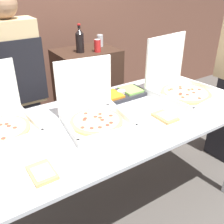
{
  "coord_description": "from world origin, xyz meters",
  "views": [
    {
      "loc": [
        -0.88,
        -1.34,
        1.79
      ],
      "look_at": [
        0.0,
        0.0,
        0.93
      ],
      "focal_mm": 42.0,
      "sensor_mm": 36.0,
      "label": 1
    }
  ],
  "objects_px": {
    "paper_plate_front_center": "(165,117)",
    "soda_bottle": "(80,40)",
    "pizza_box_far_left": "(180,85)",
    "soda_can_silver": "(100,41)",
    "paper_plate_front_left": "(42,173)",
    "pizza_box_near_right": "(93,112)",
    "soda_can_colored": "(97,46)",
    "veggie_tray": "(121,94)",
    "person_server_vest": "(18,86)"
  },
  "relations": [
    {
      "from": "person_server_vest",
      "to": "soda_can_silver",
      "type": "bearing_deg",
      "value": -162.7
    },
    {
      "from": "pizza_box_near_right",
      "to": "pizza_box_far_left",
      "type": "bearing_deg",
      "value": 7.89
    },
    {
      "from": "pizza_box_near_right",
      "to": "soda_bottle",
      "type": "relative_size",
      "value": 1.71
    },
    {
      "from": "paper_plate_front_left",
      "to": "soda_bottle",
      "type": "height_order",
      "value": "soda_bottle"
    },
    {
      "from": "soda_bottle",
      "to": "soda_can_silver",
      "type": "bearing_deg",
      "value": 18.43
    },
    {
      "from": "pizza_box_far_left",
      "to": "soda_can_silver",
      "type": "relative_size",
      "value": 4.33
    },
    {
      "from": "soda_can_silver",
      "to": "soda_can_colored",
      "type": "distance_m",
      "value": 0.22
    },
    {
      "from": "paper_plate_front_center",
      "to": "soda_can_silver",
      "type": "relative_size",
      "value": 1.76
    },
    {
      "from": "pizza_box_far_left",
      "to": "veggie_tray",
      "type": "xyz_separation_m",
      "value": [
        -0.44,
        0.23,
        -0.06
      ]
    },
    {
      "from": "soda_can_silver",
      "to": "soda_can_colored",
      "type": "bearing_deg",
      "value": -127.6
    },
    {
      "from": "soda_can_colored",
      "to": "person_server_vest",
      "type": "xyz_separation_m",
      "value": [
        -0.86,
        -0.13,
        -0.19
      ]
    },
    {
      "from": "veggie_tray",
      "to": "soda_can_silver",
      "type": "distance_m",
      "value": 0.91
    },
    {
      "from": "pizza_box_near_right",
      "to": "veggie_tray",
      "type": "height_order",
      "value": "pizza_box_near_right"
    },
    {
      "from": "paper_plate_front_center",
      "to": "veggie_tray",
      "type": "bearing_deg",
      "value": 94.98
    },
    {
      "from": "person_server_vest",
      "to": "pizza_box_near_right",
      "type": "bearing_deg",
      "value": 111.48
    },
    {
      "from": "pizza_box_far_left",
      "to": "veggie_tray",
      "type": "relative_size",
      "value": 1.25
    },
    {
      "from": "paper_plate_front_center",
      "to": "soda_bottle",
      "type": "height_order",
      "value": "soda_bottle"
    },
    {
      "from": "paper_plate_front_left",
      "to": "soda_can_silver",
      "type": "height_order",
      "value": "soda_can_silver"
    },
    {
      "from": "paper_plate_front_left",
      "to": "soda_bottle",
      "type": "bearing_deg",
      "value": 55.35
    },
    {
      "from": "paper_plate_front_center",
      "to": "soda_can_silver",
      "type": "bearing_deg",
      "value": 78.82
    },
    {
      "from": "pizza_box_near_right",
      "to": "soda_bottle",
      "type": "distance_m",
      "value": 1.08
    },
    {
      "from": "pizza_box_near_right",
      "to": "soda_can_colored",
      "type": "bearing_deg",
      "value": 65.35
    },
    {
      "from": "person_server_vest",
      "to": "soda_bottle",
      "type": "bearing_deg",
      "value": -163.16
    },
    {
      "from": "paper_plate_front_left",
      "to": "soda_bottle",
      "type": "distance_m",
      "value": 1.6
    },
    {
      "from": "paper_plate_front_left",
      "to": "paper_plate_front_center",
      "type": "xyz_separation_m",
      "value": [
        0.92,
        0.09,
        -0.0
      ]
    },
    {
      "from": "pizza_box_far_left",
      "to": "pizza_box_near_right",
      "type": "bearing_deg",
      "value": 173.09
    },
    {
      "from": "pizza_box_near_right",
      "to": "paper_plate_front_center",
      "type": "height_order",
      "value": "pizza_box_near_right"
    },
    {
      "from": "pizza_box_near_right",
      "to": "paper_plate_front_left",
      "type": "distance_m",
      "value": 0.59
    },
    {
      "from": "soda_can_silver",
      "to": "soda_bottle",
      "type": "bearing_deg",
      "value": -161.57
    },
    {
      "from": "pizza_box_near_right",
      "to": "paper_plate_front_center",
      "type": "xyz_separation_m",
      "value": [
        0.44,
        -0.24,
        -0.06
      ]
    },
    {
      "from": "pizza_box_near_right",
      "to": "soda_bottle",
      "type": "bearing_deg",
      "value": 74.77
    },
    {
      "from": "pizza_box_near_right",
      "to": "paper_plate_front_center",
      "type": "bearing_deg",
      "value": -21.2
    },
    {
      "from": "pizza_box_near_right",
      "to": "soda_bottle",
      "type": "height_order",
      "value": "soda_bottle"
    },
    {
      "from": "veggie_tray",
      "to": "paper_plate_front_left",
      "type": "bearing_deg",
      "value": -147.51
    },
    {
      "from": "soda_can_colored",
      "to": "veggie_tray",
      "type": "bearing_deg",
      "value": -104.15
    },
    {
      "from": "pizza_box_far_left",
      "to": "person_server_vest",
      "type": "distance_m",
      "value": 1.36
    },
    {
      "from": "soda_bottle",
      "to": "soda_can_colored",
      "type": "bearing_deg",
      "value": -27.38
    },
    {
      "from": "soda_can_silver",
      "to": "soda_can_colored",
      "type": "height_order",
      "value": "same"
    },
    {
      "from": "soda_can_silver",
      "to": "pizza_box_near_right",
      "type": "bearing_deg",
      "value": -123.22
    },
    {
      "from": "pizza_box_near_right",
      "to": "soda_can_colored",
      "type": "distance_m",
      "value": 1.07
    },
    {
      "from": "veggie_tray",
      "to": "person_server_vest",
      "type": "height_order",
      "value": "person_server_vest"
    },
    {
      "from": "pizza_box_far_left",
      "to": "soda_can_silver",
      "type": "distance_m",
      "value": 1.08
    },
    {
      "from": "veggie_tray",
      "to": "soda_can_silver",
      "type": "xyz_separation_m",
      "value": [
        0.3,
        0.83,
        0.24
      ]
    },
    {
      "from": "soda_can_colored",
      "to": "person_server_vest",
      "type": "relative_size",
      "value": 0.07
    },
    {
      "from": "pizza_box_near_right",
      "to": "person_server_vest",
      "type": "distance_m",
      "value": 0.81
    },
    {
      "from": "veggie_tray",
      "to": "soda_can_colored",
      "type": "distance_m",
      "value": 0.71
    },
    {
      "from": "veggie_tray",
      "to": "soda_bottle",
      "type": "xyz_separation_m",
      "value": [
        0.01,
        0.73,
        0.3
      ]
    },
    {
      "from": "pizza_box_near_right",
      "to": "paper_plate_front_left",
      "type": "xyz_separation_m",
      "value": [
        -0.49,
        -0.33,
        -0.06
      ]
    },
    {
      "from": "pizza_box_near_right",
      "to": "soda_can_silver",
      "type": "xyz_separation_m",
      "value": [
        0.69,
        1.06,
        0.19
      ]
    },
    {
      "from": "paper_plate_front_left",
      "to": "pizza_box_near_right",
      "type": "bearing_deg",
      "value": 33.94
    }
  ]
}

